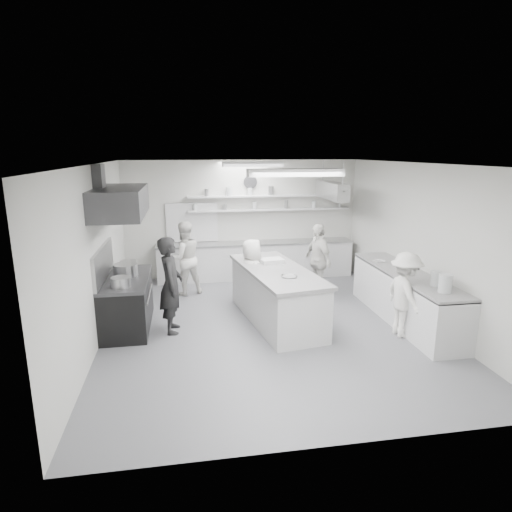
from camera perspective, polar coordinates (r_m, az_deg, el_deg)
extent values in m
cube|color=slate|center=(8.30, 1.62, -9.20)|extent=(6.00, 7.00, 0.02)
cube|color=silver|center=(7.65, 1.77, 12.12)|extent=(6.00, 7.00, 0.02)
cube|color=beige|center=(11.23, -1.80, 4.90)|extent=(6.00, 0.04, 3.00)
cube|color=beige|center=(4.60, 10.28, -8.50)|extent=(6.00, 0.04, 3.00)
cube|color=beige|center=(7.84, -20.36, 0.15)|extent=(0.04, 7.00, 3.00)
cube|color=beige|center=(8.91, 20.98, 1.66)|extent=(0.04, 7.00, 3.00)
cube|color=black|center=(8.44, -16.60, -6.05)|extent=(0.80, 1.80, 0.90)
cube|color=#3B3B3E|center=(8.02, -17.53, 6.84)|extent=(0.85, 2.00, 0.50)
cube|color=silver|center=(11.19, -0.03, -0.56)|extent=(5.00, 0.60, 0.92)
cube|color=silver|center=(11.19, 1.86, 6.16)|extent=(4.20, 0.26, 0.04)
cube|color=silver|center=(11.14, 1.88, 7.94)|extent=(4.20, 0.26, 0.04)
cube|color=black|center=(11.12, -8.45, 4.41)|extent=(1.30, 0.04, 1.00)
cylinder|color=white|center=(11.12, -0.77, 9.74)|extent=(0.32, 0.05, 0.32)
cube|color=silver|center=(8.83, 19.09, -5.22)|extent=(0.74, 3.30, 0.94)
cube|color=#9E9FA0|center=(10.54, 9.97, 8.50)|extent=(0.30, 1.60, 0.40)
cube|color=silver|center=(5.90, 5.25, 10.91)|extent=(1.30, 0.25, 0.10)
cube|color=silver|center=(9.42, -0.42, 12.01)|extent=(1.30, 0.25, 0.10)
cube|color=silver|center=(8.38, 2.69, -5.30)|extent=(1.42, 2.81, 0.99)
cylinder|color=#9E9FA0|center=(8.33, -16.83, -1.97)|extent=(0.44, 0.44, 0.29)
imported|color=black|center=(7.90, -11.17, -3.79)|extent=(0.43, 0.65, 1.76)
imported|color=white|center=(9.94, -9.46, -0.30)|extent=(0.99, 0.88, 1.69)
imported|color=white|center=(8.82, -0.55, -2.56)|extent=(0.54, 0.77, 1.50)
imported|color=white|center=(9.79, 8.14, -0.55)|extent=(0.61, 1.04, 1.66)
imported|color=white|center=(8.04, 19.05, -4.87)|extent=(0.60, 1.00, 1.53)
imported|color=#9E9FA0|center=(7.73, 4.37, -2.83)|extent=(0.34, 0.34, 0.07)
imported|color=silver|center=(8.50, 3.10, -1.31)|extent=(0.23, 0.23, 0.06)
imported|color=silver|center=(9.34, 15.93, -0.77)|extent=(0.30, 0.30, 0.06)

